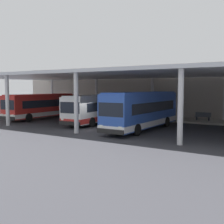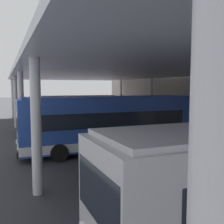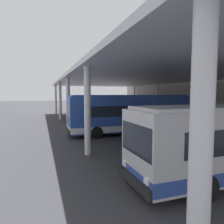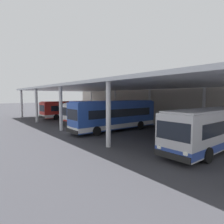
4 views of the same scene
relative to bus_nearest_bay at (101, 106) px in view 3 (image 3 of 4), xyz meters
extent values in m
plane|color=#333338|center=(11.45, -4.18, -1.66)|extent=(200.00, 200.00, 0.00)
cube|color=#A39E93|center=(11.45, 7.57, -1.57)|extent=(42.00, 4.50, 0.18)
cube|color=#ADA399|center=(11.45, 10.82, 1.91)|extent=(48.00, 1.60, 7.12)
cube|color=silver|center=(11.45, 1.32, 3.74)|extent=(40.00, 17.00, 0.30)
cylinder|color=silver|center=(-7.05, -6.68, 0.97)|extent=(0.40, 0.40, 5.25)
cylinder|color=silver|center=(-7.05, 9.32, 0.97)|extent=(0.40, 0.40, 5.25)
cylinder|color=silver|center=(2.20, -6.68, 0.97)|extent=(0.40, 0.40, 5.25)
cylinder|color=silver|center=(2.20, 9.32, 0.97)|extent=(0.40, 0.40, 5.25)
cylinder|color=silver|center=(11.45, -6.68, 0.97)|extent=(0.40, 0.40, 5.25)
cylinder|color=silver|center=(11.45, 9.32, 0.97)|extent=(0.40, 0.40, 5.25)
cylinder|color=silver|center=(20.70, -6.68, 0.97)|extent=(0.40, 0.40, 5.25)
cylinder|color=silver|center=(29.95, -6.68, 0.97)|extent=(0.40, 0.40, 5.25)
cube|color=red|center=(0.00, 0.00, 0.04)|extent=(2.84, 10.48, 2.70)
cube|color=white|center=(0.00, 0.00, -0.96)|extent=(2.87, 10.50, 0.50)
cube|color=black|center=(0.00, 0.15, 0.34)|extent=(2.82, 8.61, 0.90)
cube|color=black|center=(0.17, -5.15, 0.39)|extent=(2.30, 0.20, 1.10)
cube|color=black|center=(0.17, -5.24, -1.11)|extent=(2.45, 0.24, 0.36)
cube|color=red|center=(0.00, 0.00, 1.45)|extent=(2.63, 10.06, 0.12)
cube|color=yellow|center=(0.17, -5.12, 1.21)|extent=(1.75, 0.18, 0.28)
cube|color=white|center=(-0.73, -5.26, -0.76)|extent=(0.28, 0.09, 0.20)
cube|color=white|center=(1.07, -5.20, -0.76)|extent=(0.28, 0.09, 0.20)
cylinder|color=black|center=(-1.12, -3.26, -1.16)|extent=(0.31, 1.01, 1.00)
cylinder|color=black|center=(1.33, -3.18, -1.16)|extent=(0.31, 1.01, 1.00)
cylinder|color=black|center=(-1.32, 2.82, -1.16)|extent=(0.31, 1.01, 1.00)
cylinder|color=black|center=(1.13, 2.90, -1.16)|extent=(0.31, 1.01, 1.00)
cube|color=white|center=(8.92, 0.19, 0.04)|extent=(3.16, 10.54, 2.70)
cube|color=red|center=(8.92, 0.19, -0.96)|extent=(3.18, 10.56, 0.50)
cube|color=black|center=(8.91, 0.34, 0.34)|extent=(3.08, 8.67, 0.90)
cube|color=black|center=(9.25, -4.95, 0.39)|extent=(2.30, 0.27, 1.10)
cube|color=black|center=(9.25, -5.04, -1.11)|extent=(2.46, 0.32, 0.36)
cube|color=white|center=(8.92, 0.19, 1.45)|extent=(2.94, 10.11, 0.12)
cube|color=yellow|center=(9.25, -4.92, 1.21)|extent=(1.75, 0.23, 0.28)
cube|color=white|center=(8.35, -5.09, -0.76)|extent=(0.28, 0.10, 0.20)
cube|color=white|center=(10.15, -4.97, -0.76)|extent=(0.28, 0.10, 0.20)
cylinder|color=black|center=(7.90, -3.11, -1.16)|extent=(0.34, 1.02, 1.00)
cylinder|color=black|center=(10.35, -2.95, -1.16)|extent=(0.34, 1.02, 1.00)
cylinder|color=black|center=(7.51, 2.96, -1.16)|extent=(0.34, 1.02, 1.00)
cylinder|color=black|center=(9.96, 3.12, -1.16)|extent=(0.34, 1.02, 1.00)
cube|color=#284CA8|center=(15.32, -1.56, 0.24)|extent=(2.58, 11.22, 3.10)
cube|color=silver|center=(15.32, -1.56, -0.96)|extent=(2.60, 11.24, 0.50)
cube|color=black|center=(15.32, -1.41, 0.54)|extent=(2.61, 9.20, 0.90)
cube|color=black|center=(15.28, -7.11, 0.59)|extent=(2.30, 0.14, 1.10)
cube|color=black|center=(15.28, -7.20, -1.11)|extent=(2.45, 0.18, 0.36)
cube|color=#2A50B0|center=(15.32, -1.56, 1.85)|extent=(2.38, 10.77, 0.12)
cube|color=yellow|center=(15.28, -7.08, 1.61)|extent=(1.75, 0.13, 0.28)
cube|color=white|center=(14.38, -7.18, -0.76)|extent=(0.28, 0.08, 0.20)
cube|color=white|center=(16.18, -7.19, -0.76)|extent=(0.28, 0.08, 0.20)
cylinder|color=black|center=(14.07, -5.02, -1.16)|extent=(0.29, 1.00, 1.00)
cylinder|color=black|center=(16.52, -5.04, -1.16)|extent=(0.29, 1.00, 1.00)
cylinder|color=black|center=(14.12, 1.53, -1.16)|extent=(0.29, 1.00, 1.00)
cylinder|color=black|center=(16.57, 1.52, -1.16)|extent=(0.29, 1.00, 1.00)
cube|color=black|center=(26.28, -6.13, 0.39)|extent=(2.30, 0.13, 1.10)
cube|color=black|center=(26.28, -6.22, -1.11)|extent=(2.45, 0.17, 0.36)
cube|color=yellow|center=(26.28, -6.10, 1.21)|extent=(1.75, 0.13, 0.28)
cube|color=white|center=(25.38, -6.22, -0.76)|extent=(0.28, 0.08, 0.20)
cube|color=white|center=(27.18, -6.21, -0.76)|extent=(0.28, 0.08, 0.20)
cylinder|color=black|center=(25.04, -4.21, -1.16)|extent=(0.29, 1.00, 1.00)
cylinder|color=black|center=(27.49, -4.20, -1.16)|extent=(0.29, 1.00, 1.00)
camera|label=1|loc=(26.88, -25.31, 2.27)|focal=44.52mm
camera|label=2|loc=(31.01, -7.78, 2.47)|focal=42.35mm
camera|label=3|loc=(32.79, -9.28, 1.98)|focal=33.25mm
camera|label=4|loc=(32.67, -15.87, 2.47)|focal=30.29mm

